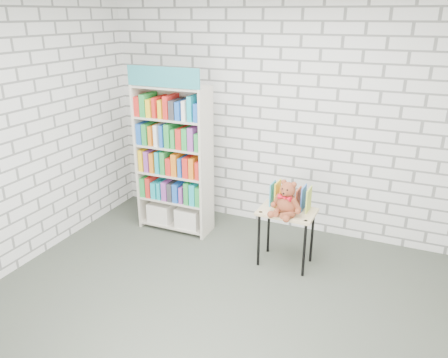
% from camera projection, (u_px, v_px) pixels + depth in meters
% --- Properties ---
extents(ground, '(4.50, 4.50, 0.00)m').
position_uv_depth(ground, '(210.00, 308.00, 4.16)').
color(ground, '#40463B').
rests_on(ground, ground).
extents(room_shell, '(4.52, 4.02, 2.81)m').
position_uv_depth(room_shell, '(208.00, 126.00, 3.53)').
color(room_shell, silver).
rests_on(room_shell, ground).
extents(bookshelf, '(0.93, 0.36, 2.08)m').
position_uv_depth(bookshelf, '(174.00, 159.00, 5.41)').
color(bookshelf, beige).
rests_on(bookshelf, ground).
extents(display_table, '(0.61, 0.43, 0.65)m').
position_uv_depth(display_table, '(287.00, 218.00, 4.72)').
color(display_table, tan).
rests_on(display_table, ground).
extents(table_books, '(0.43, 0.20, 0.25)m').
position_uv_depth(table_books, '(290.00, 197.00, 4.73)').
color(table_books, teal).
rests_on(table_books, display_table).
extents(teddy_bear, '(0.34, 0.33, 0.37)m').
position_uv_depth(teddy_bear, '(286.00, 201.00, 4.55)').
color(teddy_bear, brown).
rests_on(teddy_bear, display_table).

